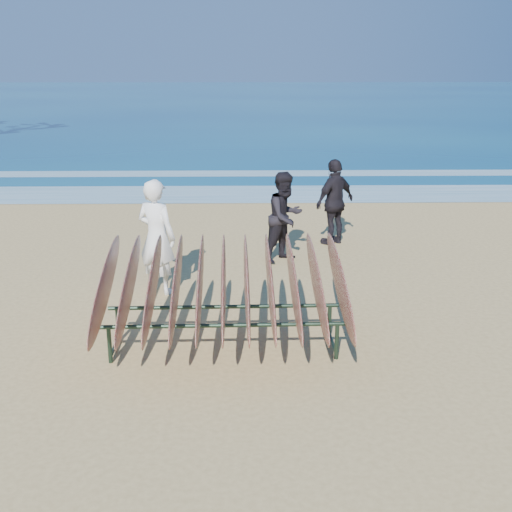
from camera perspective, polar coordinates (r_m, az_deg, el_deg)
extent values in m
plane|color=tan|center=(9.24, 0.09, -7.11)|extent=(120.00, 120.00, 0.00)
plane|color=navy|center=(63.54, -0.95, 13.75)|extent=(160.00, 160.00, 0.00)
plane|color=white|center=(18.81, -0.53, 5.54)|extent=(160.00, 160.00, 0.00)
plane|color=white|center=(22.25, -0.62, 7.36)|extent=(160.00, 160.00, 0.00)
cylinder|color=#1D2E23|center=(8.59, -12.88, -7.72)|extent=(0.06, 0.06, 0.50)
cylinder|color=#1D2E23|center=(8.54, 7.19, -7.53)|extent=(0.06, 0.06, 0.50)
cylinder|color=#1D2E23|center=(9.17, -12.17, -6.02)|extent=(0.06, 0.06, 0.50)
cylinder|color=#1D2E23|center=(9.13, 6.55, -5.84)|extent=(0.06, 0.06, 0.50)
cylinder|color=#1D2E23|center=(8.34, -2.90, -6.18)|extent=(3.20, 0.12, 0.06)
cylinder|color=#1D2E23|center=(8.94, -2.85, -4.53)|extent=(3.20, 0.12, 0.06)
cylinder|color=#1D2E23|center=(8.95, -12.44, -7.83)|extent=(0.06, 0.65, 0.04)
cylinder|color=#1D2E23|center=(8.91, 6.82, -7.66)|extent=(0.06, 0.65, 0.04)
ellipsoid|color=#630807|center=(8.64, -13.26, -2.65)|extent=(0.12, 2.61, 1.16)
ellipsoid|color=#630807|center=(8.59, -11.23, -2.64)|extent=(0.12, 2.61, 1.16)
ellipsoid|color=#630807|center=(8.54, -9.17, -2.63)|extent=(0.12, 2.61, 1.16)
ellipsoid|color=#630807|center=(8.51, -7.10, -2.62)|extent=(0.12, 2.61, 1.16)
ellipsoid|color=#630807|center=(8.49, -5.01, -2.60)|extent=(0.12, 2.61, 1.16)
ellipsoid|color=#630807|center=(8.48, -2.92, -2.58)|extent=(0.12, 2.61, 1.16)
ellipsoid|color=#630807|center=(8.48, -0.82, -2.56)|extent=(0.12, 2.61, 1.16)
ellipsoid|color=#630807|center=(8.49, 1.27, -2.53)|extent=(0.12, 2.61, 1.16)
ellipsoid|color=#630807|center=(8.51, 3.36, -2.50)|extent=(0.12, 2.61, 1.16)
ellipsoid|color=#630807|center=(8.55, 5.43, -2.47)|extent=(0.12, 2.61, 1.16)
ellipsoid|color=#630807|center=(8.59, 7.48, -2.43)|extent=(0.12, 2.61, 1.16)
imported|color=white|center=(10.76, -8.82, 1.70)|extent=(0.84, 0.74, 1.93)
imported|color=black|center=(12.39, 2.62, 3.50)|extent=(1.07, 1.06, 1.75)
imported|color=black|center=(13.63, 7.01, 4.78)|extent=(1.10, 1.02, 1.81)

